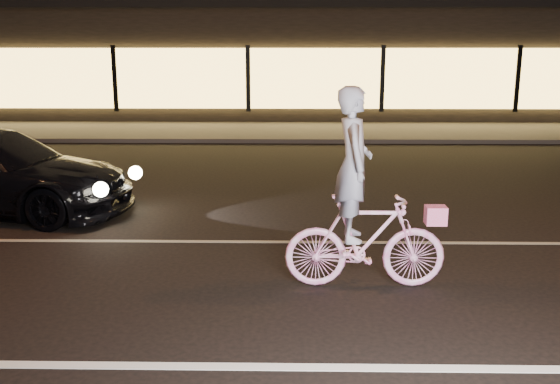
{
  "coord_description": "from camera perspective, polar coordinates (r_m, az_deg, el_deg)",
  "views": [
    {
      "loc": [
        1.44,
        -6.38,
        2.71
      ],
      "look_at": [
        1.32,
        0.6,
        1.06
      ],
      "focal_mm": 40.0,
      "sensor_mm": 36.0,
      "label": 1
    }
  ],
  "objects": [
    {
      "name": "ground",
      "position": [
        7.08,
        -10.99,
        -9.46
      ],
      "size": [
        90.0,
        90.0,
        0.0
      ],
      "primitive_type": "plane",
      "color": "black",
      "rests_on": "ground"
    },
    {
      "name": "lane_stripe_near",
      "position": [
        5.76,
        -14.12,
        -15.14
      ],
      "size": [
        60.0,
        0.12,
        0.01
      ],
      "primitive_type": "cube",
      "color": "silver",
      "rests_on": "ground"
    },
    {
      "name": "lane_stripe_far",
      "position": [
        8.92,
        -8.38,
        -4.49
      ],
      "size": [
        60.0,
        0.1,
        0.01
      ],
      "primitive_type": "cube",
      "color": "gray",
      "rests_on": "ground"
    },
    {
      "name": "sidewalk",
      "position": [
        19.61,
        -3.24,
        5.54
      ],
      "size": [
        30.0,
        4.0,
        0.12
      ],
      "primitive_type": "cube",
      "color": "#383533",
      "rests_on": "ground"
    },
    {
      "name": "storefront",
      "position": [
        25.39,
        -2.31,
        12.04
      ],
      "size": [
        25.4,
        8.42,
        4.2
      ],
      "color": "black",
      "rests_on": "ground"
    },
    {
      "name": "cyclist",
      "position": [
        7.06,
        7.51,
        -2.4
      ],
      "size": [
        1.82,
        0.63,
        2.29
      ],
      "rotation": [
        0.0,
        0.0,
        1.57
      ],
      "color": "#F13CA4",
      "rests_on": "ground"
    }
  ]
}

